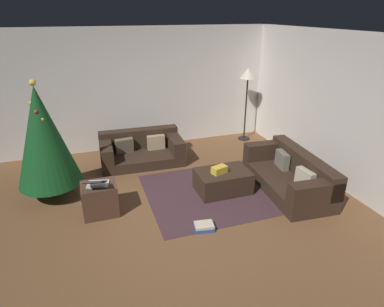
{
  "coord_description": "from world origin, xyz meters",
  "views": [
    {
      "loc": [
        -1.03,
        -4.0,
        2.89
      ],
      "look_at": [
        0.53,
        0.63,
        0.75
      ],
      "focal_mm": 30.66,
      "sensor_mm": 36.0,
      "label": 1
    }
  ],
  "objects_px": {
    "ottoman": "(223,181)",
    "christmas_tree": "(43,137)",
    "tv_remote": "(215,168)",
    "corner_lamp": "(248,79)",
    "gift_box": "(219,170)",
    "laptop": "(97,183)",
    "couch_right": "(291,175)",
    "side_table": "(100,199)",
    "couch_left": "(141,150)",
    "book_stack": "(204,227)"
  },
  "relations": [
    {
      "from": "ottoman",
      "to": "christmas_tree",
      "type": "relative_size",
      "value": 0.46
    },
    {
      "from": "ottoman",
      "to": "tv_remote",
      "type": "bearing_deg",
      "value": 121.45
    },
    {
      "from": "corner_lamp",
      "to": "tv_remote",
      "type": "bearing_deg",
      "value": -128.65
    },
    {
      "from": "gift_box",
      "to": "corner_lamp",
      "type": "xyz_separation_m",
      "value": [
        1.59,
        2.19,
        1.02
      ]
    },
    {
      "from": "christmas_tree",
      "to": "corner_lamp",
      "type": "distance_m",
      "value": 4.52
    },
    {
      "from": "ottoman",
      "to": "laptop",
      "type": "height_order",
      "value": "laptop"
    },
    {
      "from": "couch_right",
      "to": "side_table",
      "type": "height_order",
      "value": "couch_right"
    },
    {
      "from": "corner_lamp",
      "to": "couch_right",
      "type": "bearing_deg",
      "value": -97.94
    },
    {
      "from": "christmas_tree",
      "to": "side_table",
      "type": "height_order",
      "value": "christmas_tree"
    },
    {
      "from": "ottoman",
      "to": "tv_remote",
      "type": "xyz_separation_m",
      "value": [
        -0.09,
        0.15,
        0.2
      ]
    },
    {
      "from": "couch_left",
      "to": "side_table",
      "type": "relative_size",
      "value": 3.21
    },
    {
      "from": "christmas_tree",
      "to": "laptop",
      "type": "relative_size",
      "value": 4.34
    },
    {
      "from": "christmas_tree",
      "to": "tv_remote",
      "type": "bearing_deg",
      "value": -12.69
    },
    {
      "from": "side_table",
      "to": "book_stack",
      "type": "height_order",
      "value": "side_table"
    },
    {
      "from": "christmas_tree",
      "to": "side_table",
      "type": "bearing_deg",
      "value": -47.62
    },
    {
      "from": "christmas_tree",
      "to": "laptop",
      "type": "bearing_deg",
      "value": -50.22
    },
    {
      "from": "gift_box",
      "to": "book_stack",
      "type": "height_order",
      "value": "gift_box"
    },
    {
      "from": "couch_right",
      "to": "gift_box",
      "type": "bearing_deg",
      "value": 82.74
    },
    {
      "from": "tv_remote",
      "to": "corner_lamp",
      "type": "relative_size",
      "value": 0.09
    },
    {
      "from": "gift_box",
      "to": "side_table",
      "type": "distance_m",
      "value": 1.98
    },
    {
      "from": "christmas_tree",
      "to": "book_stack",
      "type": "relative_size",
      "value": 6.33
    },
    {
      "from": "tv_remote",
      "to": "book_stack",
      "type": "height_order",
      "value": "tv_remote"
    },
    {
      "from": "couch_left",
      "to": "corner_lamp",
      "type": "xyz_separation_m",
      "value": [
        2.61,
        0.46,
        1.21
      ]
    },
    {
      "from": "gift_box",
      "to": "book_stack",
      "type": "relative_size",
      "value": 0.81
    },
    {
      "from": "couch_left",
      "to": "ottoman",
      "type": "relative_size",
      "value": 1.86
    },
    {
      "from": "couch_left",
      "to": "laptop",
      "type": "relative_size",
      "value": 3.67
    },
    {
      "from": "book_stack",
      "to": "couch_right",
      "type": "bearing_deg",
      "value": 18.89
    },
    {
      "from": "couch_left",
      "to": "tv_remote",
      "type": "distance_m",
      "value": 1.84
    },
    {
      "from": "couch_left",
      "to": "couch_right",
      "type": "xyz_separation_m",
      "value": [
        2.27,
        -1.98,
        0.01
      ]
    },
    {
      "from": "side_table",
      "to": "laptop",
      "type": "height_order",
      "value": "laptop"
    },
    {
      "from": "christmas_tree",
      "to": "book_stack",
      "type": "height_order",
      "value": "christmas_tree"
    },
    {
      "from": "book_stack",
      "to": "corner_lamp",
      "type": "relative_size",
      "value": 0.18
    },
    {
      "from": "gift_box",
      "to": "laptop",
      "type": "distance_m",
      "value": 1.99
    },
    {
      "from": "couch_right",
      "to": "corner_lamp",
      "type": "relative_size",
      "value": 1.14
    },
    {
      "from": "couch_right",
      "to": "christmas_tree",
      "type": "bearing_deg",
      "value": 79.38
    },
    {
      "from": "couch_left",
      "to": "laptop",
      "type": "xyz_separation_m",
      "value": [
        -0.97,
        -1.78,
        0.31
      ]
    },
    {
      "from": "gift_box",
      "to": "book_stack",
      "type": "distance_m",
      "value": 1.15
    },
    {
      "from": "christmas_tree",
      "to": "corner_lamp",
      "type": "bearing_deg",
      "value": 18.04
    },
    {
      "from": "couch_right",
      "to": "gift_box",
      "type": "xyz_separation_m",
      "value": [
        -1.25,
        0.26,
        0.18
      ]
    },
    {
      "from": "couch_left",
      "to": "ottoman",
      "type": "bearing_deg",
      "value": 125.28
    },
    {
      "from": "couch_left",
      "to": "corner_lamp",
      "type": "distance_m",
      "value": 2.91
    },
    {
      "from": "tv_remote",
      "to": "laptop",
      "type": "distance_m",
      "value": 2.0
    },
    {
      "from": "couch_left",
      "to": "gift_box",
      "type": "distance_m",
      "value": 2.01
    },
    {
      "from": "gift_box",
      "to": "corner_lamp",
      "type": "height_order",
      "value": "corner_lamp"
    },
    {
      "from": "couch_right",
      "to": "gift_box",
      "type": "relative_size",
      "value": 7.69
    },
    {
      "from": "corner_lamp",
      "to": "ottoman",
      "type": "bearing_deg",
      "value": -124.98
    },
    {
      "from": "gift_box",
      "to": "christmas_tree",
      "type": "height_order",
      "value": "christmas_tree"
    },
    {
      "from": "gift_box",
      "to": "tv_remote",
      "type": "relative_size",
      "value": 1.58
    },
    {
      "from": "christmas_tree",
      "to": "gift_box",
      "type": "bearing_deg",
      "value": -16.45
    },
    {
      "from": "laptop",
      "to": "book_stack",
      "type": "distance_m",
      "value": 1.69
    }
  ]
}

